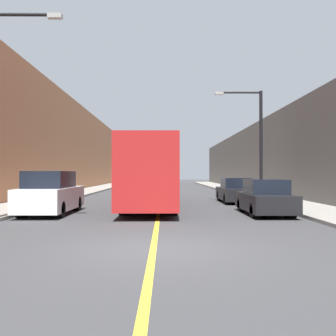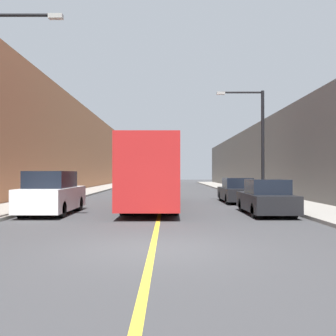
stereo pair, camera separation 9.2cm
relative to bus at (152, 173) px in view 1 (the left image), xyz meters
The scene contains 11 objects.
ground_plane 11.69m from the bus, 87.84° to the right, with size 200.00×200.00×0.00m, color #38383A.
sidewalk_left 19.79m from the bus, 110.52° to the left, with size 2.96×72.00×0.14m, color gray.
sidewalk_right 20.11m from the bus, 67.15° to the left, with size 2.96×72.00×0.14m, color gray.
building_row_left 21.37m from the bus, 119.37° to the left, with size 4.00×72.00×9.21m, color #B2724C.
building_row_right 21.68m from the bus, 58.62° to the left, with size 4.00×72.00×6.58m, color #66605B.
road_center_line 18.56m from the bus, 88.65° to the left, with size 0.16×72.00×0.01m, color gold.
bus is the anchor object (origin of this frame).
parked_suv_left 5.67m from the bus, 140.65° to the right, with size 1.88×4.98×1.90m.
car_right_near 6.46m from the bus, 36.91° to the right, with size 1.80×4.45×1.54m.
car_right_mid 6.07m from the bus, 32.21° to the left, with size 1.79×4.62×1.52m.
street_lamp_right 7.33m from the bus, 25.48° to the left, with size 2.91×0.24×6.71m.
Camera 1 is at (0.28, -9.39, 1.82)m, focal length 42.00 mm.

